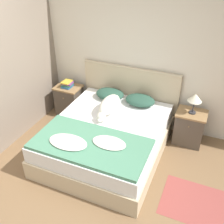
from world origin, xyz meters
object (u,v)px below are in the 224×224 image
(pillow_right, at_px, (140,100))
(bed, at_px, (107,138))
(nightstand_right, at_px, (189,127))
(table_lamp, at_px, (195,98))
(book_stack, at_px, (68,84))
(nightstand_left, at_px, (69,100))
(pillow_left, at_px, (110,94))
(dog, at_px, (109,106))

(pillow_right, bearing_deg, bed, -110.25)
(nightstand_right, relative_size, table_lamp, 1.70)
(nightstand_right, relative_size, book_stack, 2.71)
(nightstand_left, xyz_separation_m, pillow_left, (0.86, -0.01, 0.33))
(nightstand_left, bearing_deg, nightstand_right, 0.00)
(nightstand_left, relative_size, nightstand_right, 1.00)
(pillow_left, xyz_separation_m, table_lamp, (1.41, 0.01, 0.23))
(nightstand_right, bearing_deg, dog, -161.01)
(bed, xyz_separation_m, pillow_left, (-0.28, 0.75, 0.35))
(nightstand_right, bearing_deg, pillow_right, -179.20)
(pillow_left, bearing_deg, bed, -69.75)
(dog, bearing_deg, nightstand_right, 18.99)
(nightstand_right, distance_m, table_lamp, 0.55)
(pillow_left, bearing_deg, pillow_right, 0.00)
(book_stack, height_order, table_lamp, table_lamp)
(bed, bearing_deg, dog, 107.86)
(nightstand_left, distance_m, pillow_left, 0.92)
(nightstand_right, xyz_separation_m, book_stack, (-2.28, -0.00, 0.34))
(bed, height_order, dog, dog)
(pillow_right, xyz_separation_m, book_stack, (-1.41, 0.01, 0.02))
(dog, height_order, book_stack, dog)
(table_lamp, bearing_deg, book_stack, 179.96)
(pillow_right, bearing_deg, dog, -132.68)
(pillow_left, xyz_separation_m, book_stack, (-0.86, 0.01, 0.02))
(bed, height_order, table_lamp, table_lamp)
(bed, distance_m, dog, 0.52)
(pillow_left, relative_size, pillow_right, 1.00)
(nightstand_right, relative_size, dog, 0.73)
(pillow_right, bearing_deg, table_lamp, 0.52)
(nightstand_left, relative_size, table_lamp, 1.70)
(nightstand_right, bearing_deg, bed, -146.19)
(pillow_right, distance_m, table_lamp, 0.89)
(nightstand_right, distance_m, book_stack, 2.30)
(pillow_left, relative_size, dog, 0.63)
(pillow_left, xyz_separation_m, pillow_right, (0.55, 0.00, 0.00))
(dog, bearing_deg, pillow_right, 47.32)
(dog, distance_m, table_lamp, 1.33)
(nightstand_right, xyz_separation_m, pillow_left, (-1.41, -0.01, 0.33))
(dog, xyz_separation_m, book_stack, (-1.03, 0.43, -0.02))
(bed, distance_m, pillow_right, 0.87)
(bed, xyz_separation_m, dog, (-0.11, 0.33, 0.39))
(table_lamp, bearing_deg, nightstand_left, 179.89)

